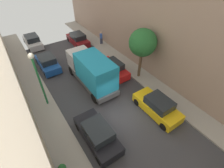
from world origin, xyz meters
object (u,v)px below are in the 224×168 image
(parked_car_left_2, at_px, (48,63))
(street_tree_1, at_px, (143,43))
(parked_car_right_3, at_px, (112,68))
(parked_car_right_4, at_px, (78,39))
(lamp_post, at_px, (37,73))
(pedestrian, at_px, (101,37))
(parked_car_left_1, at_px, (98,134))
(delivery_truck, at_px, (91,70))
(parked_car_left_3, at_px, (33,41))
(parked_car_right_2, at_px, (157,106))

(parked_car_left_2, relative_size, street_tree_1, 0.82)
(parked_car_right_3, height_order, parked_car_right_4, same)
(parked_car_right_4, bearing_deg, lamp_post, -128.72)
(parked_car_left_2, xyz_separation_m, pedestrian, (8.00, 1.56, 0.35))
(parked_car_left_1, distance_m, parked_car_right_3, 8.15)
(delivery_truck, bearing_deg, parked_car_left_3, 102.81)
(parked_car_right_2, xyz_separation_m, pedestrian, (2.60, 13.19, 0.35))
(parked_car_right_4, bearing_deg, pedestrian, -36.89)
(parked_car_right_4, bearing_deg, parked_car_right_3, -90.00)
(parked_car_right_2, bearing_deg, parked_car_left_1, 174.76)
(parked_car_left_2, bearing_deg, parked_car_right_2, -65.08)
(parked_car_right_2, height_order, street_tree_1, street_tree_1)
(parked_car_right_2, distance_m, pedestrian, 13.44)
(parked_car_left_1, relative_size, parked_car_left_3, 1.00)
(delivery_truck, height_order, lamp_post, lamp_post)
(street_tree_1, distance_m, lamp_post, 9.45)
(parked_car_right_3, height_order, street_tree_1, street_tree_1)
(parked_car_left_2, height_order, parked_car_right_4, same)
(parked_car_right_3, xyz_separation_m, delivery_truck, (-2.70, -0.45, 1.07))
(parked_car_right_2, bearing_deg, pedestrian, 78.83)
(parked_car_left_3, relative_size, lamp_post, 0.84)
(pedestrian, bearing_deg, parked_car_left_1, -122.24)
(parked_car_left_3, relative_size, parked_car_right_3, 1.00)
(parked_car_right_2, relative_size, lamp_post, 0.84)
(parked_car_right_3, bearing_deg, parked_car_left_3, 115.31)
(parked_car_left_3, bearing_deg, parked_car_right_4, -28.04)
(parked_car_left_2, relative_size, pedestrian, 2.44)
(parked_car_right_2, bearing_deg, parked_car_left_2, 114.92)
(street_tree_1, bearing_deg, parked_car_left_3, 118.98)
(parked_car_left_1, height_order, street_tree_1, street_tree_1)
(parked_car_left_1, xyz_separation_m, street_tree_1, (7.43, 4.10, 3.20))
(parked_car_left_2, height_order, delivery_truck, delivery_truck)
(parked_car_right_3, bearing_deg, parked_car_left_2, 137.07)
(delivery_truck, bearing_deg, parked_car_left_1, -115.55)
(parked_car_right_3, xyz_separation_m, pedestrian, (2.60, 6.59, 0.35))
(parked_car_left_1, height_order, parked_car_right_4, same)
(delivery_truck, height_order, pedestrian, delivery_truck)
(parked_car_left_2, bearing_deg, parked_car_right_3, -42.93)
(parked_car_right_3, relative_size, pedestrian, 2.44)
(parked_car_left_2, distance_m, parked_car_left_3, 6.39)
(parked_car_left_2, bearing_deg, parked_car_left_3, 90.00)
(parked_car_right_2, distance_m, lamp_post, 9.87)
(parked_car_left_3, bearing_deg, street_tree_1, -61.02)
(street_tree_1, relative_size, lamp_post, 1.02)
(lamp_post, bearing_deg, delivery_truck, 1.39)
(parked_car_left_1, height_order, lamp_post, lamp_post)
(parked_car_left_1, xyz_separation_m, lamp_post, (-1.90, 5.54, 2.77))
(delivery_truck, height_order, street_tree_1, street_tree_1)
(parked_car_left_2, height_order, pedestrian, pedestrian)
(parked_car_right_3, bearing_deg, parked_car_right_4, 90.00)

